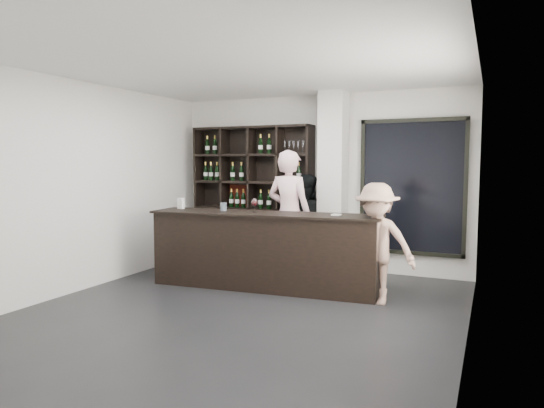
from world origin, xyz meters
The scene contains 12 objects.
floor centered at (0.00, 0.00, -0.01)m, with size 5.00×5.50×0.01m, color black.
wine_shelf centered at (-1.15, 2.57, 1.20)m, with size 2.20×0.35×2.40m, color black, non-canonical shape.
structural_column centered at (0.35, 2.47, 1.45)m, with size 0.40×0.40×2.90m, color silver.
glass_panel centered at (1.55, 2.69, 1.40)m, with size 1.60×0.08×2.10m.
tasting_counter centered at (-0.22, 1.10, 0.54)m, with size 3.28×0.68×1.08m.
taster_pink centered at (-0.15, 1.85, 0.98)m, with size 0.72×0.47×1.97m, color #F9C6CC.
taster_black centered at (-0.10, 2.40, 0.80)m, with size 0.77×0.60×1.59m, color black.
customer centered at (1.37, 1.05, 0.76)m, with size 0.99×0.57×1.53m, color #957262.
wine_glass centered at (-0.36, 1.09, 1.19)m, with size 0.09×0.09×0.22m, color white, non-canonical shape.
spit_cup centered at (-0.86, 1.08, 1.14)m, with size 0.09×0.09×0.12m, color #97A8B9.
napkin_stack centered at (0.80, 1.19, 1.09)m, with size 0.11×0.11×0.02m, color white.
card_stand centered at (-1.62, 1.10, 1.16)m, with size 0.11×0.05×0.16m, color white.
Camera 1 is at (2.69, -4.98, 1.79)m, focal length 32.00 mm.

